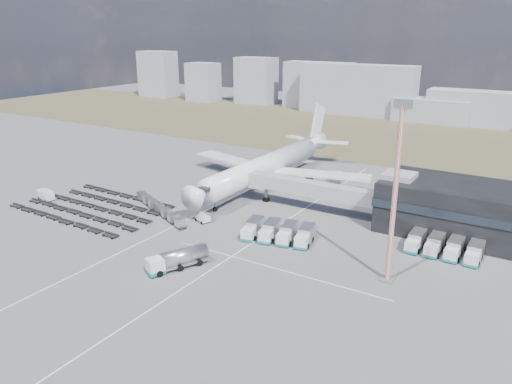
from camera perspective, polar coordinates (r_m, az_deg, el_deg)
The scene contains 16 objects.
ground at distance 103.64m, azimuth -7.61°, elevation -3.67°, with size 420.00×420.00×0.00m, color #565659.
grass_strip at distance 197.69m, azimuth 13.02°, elevation 6.55°, with size 420.00×90.00×0.01m, color #49462C.
lane_markings at distance 100.40m, azimuth -2.18°, elevation -4.25°, with size 47.12×110.00×0.01m.
terminal at distance 104.17m, azimuth 22.32°, elevation -1.72°, with size 30.40×16.40×11.00m.
jet_bridge at distance 109.99m, azimuth 5.52°, elevation 0.51°, with size 30.30×3.80×7.05m.
airliner at distance 127.25m, azimuth 1.52°, elevation 3.15°, with size 51.59×64.53×17.62m.
skyline at distance 237.82m, azimuth 14.07°, elevation 10.84°, with size 298.34×25.63×25.89m.
fuel_tanker at distance 84.92m, azimuth -8.96°, elevation -7.58°, with size 6.84×10.67×3.40m.
pushback_tug at distance 104.28m, azimuth -6.11°, elevation -3.03°, with size 3.26×1.83×1.47m, color white.
utility_van at distance 126.49m, azimuth -22.88°, elevation -0.35°, with size 4.48×2.03×2.38m, color white.
catering_truck at distance 129.55m, azimuth 9.10°, elevation 1.40°, with size 4.13×6.36×2.71m.
service_trucks_near at distance 94.97m, azimuth 2.59°, elevation -4.59°, with size 14.07×9.54×2.87m.
service_trucks_far at distance 94.95m, azimuth 20.72°, elevation -5.87°, with size 12.41×6.86×2.76m.
uld_row at distance 110.50m, azimuth -10.98°, elevation -1.84°, with size 22.08×11.37×1.82m.
baggage_dollies at distance 117.09m, azimuth -18.02°, elevation -1.63°, with size 35.31×20.78×0.79m.
floodlight_mast at distance 78.06m, azimuth 15.58°, elevation -0.32°, with size 2.71×2.22×28.74m.
Camera 1 is at (61.84, -73.83, 38.29)m, focal length 35.00 mm.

